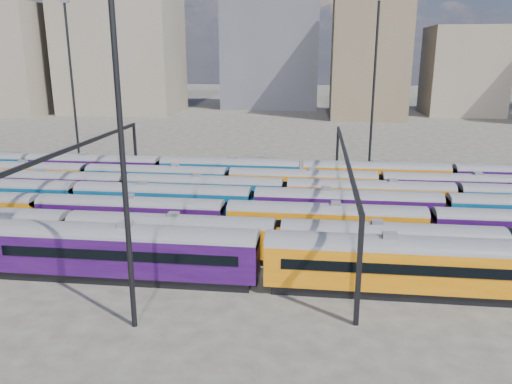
# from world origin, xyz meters

# --- Properties ---
(ground) EXTENTS (500.00, 500.00, 0.00)m
(ground) POSITION_xyz_m (0.00, 0.00, 0.00)
(ground) COLOR #3D3833
(ground) RESTS_ON ground
(rake_0) EXTENTS (156.16, 3.26, 5.50)m
(rake_0) POSITION_xyz_m (-8.24, -15.00, 2.89)
(rake_0) COLOR black
(rake_0) RESTS_ON ground
(rake_1) EXTENTS (115.34, 2.81, 4.73)m
(rake_1) POSITION_xyz_m (3.84, -10.00, 2.48)
(rake_1) COLOR black
(rake_1) RESTS_ON ground
(rake_2) EXTENTS (136.16, 2.85, 4.78)m
(rake_2) POSITION_xyz_m (8.05, -5.00, 2.51)
(rake_2) COLOR black
(rake_2) RESTS_ON ground
(rake_3) EXTENTS (99.26, 2.91, 4.89)m
(rake_3) POSITION_xyz_m (10.34, 0.00, 2.57)
(rake_3) COLOR black
(rake_3) RESTS_ON ground
(rake_4) EXTENTS (95.94, 2.81, 4.72)m
(rake_4) POSITION_xyz_m (13.16, 5.00, 2.48)
(rake_4) COLOR black
(rake_4) RESTS_ON ground
(rake_5) EXTENTS (113.30, 2.77, 4.64)m
(rake_5) POSITION_xyz_m (-4.08, 10.00, 2.44)
(rake_5) COLOR black
(rake_5) RESTS_ON ground
(rake_6) EXTENTS (117.44, 2.87, 4.82)m
(rake_6) POSITION_xyz_m (5.07, 15.00, 2.53)
(rake_6) COLOR black
(rake_6) RESTS_ON ground
(gantry_1) EXTENTS (0.35, 40.35, 8.03)m
(gantry_1) POSITION_xyz_m (-20.00, 0.00, 6.79)
(gantry_1) COLOR black
(gantry_1) RESTS_ON ground
(gantry_2) EXTENTS (0.35, 40.35, 8.03)m
(gantry_2) POSITION_xyz_m (10.00, 0.00, 6.79)
(gantry_2) COLOR black
(gantry_2) RESTS_ON ground
(mast_1) EXTENTS (1.40, 0.50, 25.60)m
(mast_1) POSITION_xyz_m (-30.00, 22.00, 13.97)
(mast_1) COLOR black
(mast_1) RESTS_ON ground
(mast_2) EXTENTS (1.40, 0.50, 25.60)m
(mast_2) POSITION_xyz_m (-5.00, -22.00, 13.97)
(mast_2) COLOR black
(mast_2) RESTS_ON ground
(mast_3) EXTENTS (1.40, 0.50, 25.60)m
(mast_3) POSITION_xyz_m (15.00, 24.00, 13.97)
(mast_3) COLOR black
(mast_3) RESTS_ON ground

